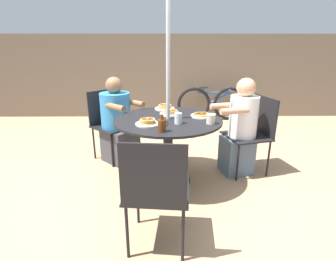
# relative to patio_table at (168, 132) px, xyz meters

# --- Properties ---
(ground_plane) EXTENTS (12.00, 12.00, 0.00)m
(ground_plane) POSITION_rel_patio_table_xyz_m (0.00, 0.00, -0.61)
(ground_plane) COLOR tan
(back_fence) EXTENTS (10.00, 0.06, 1.73)m
(back_fence) POSITION_rel_patio_table_xyz_m (0.00, 2.92, 0.26)
(back_fence) COLOR brown
(back_fence) RESTS_ON ground
(patio_table) EXTENTS (1.18, 1.18, 0.75)m
(patio_table) POSITION_rel_patio_table_xyz_m (0.00, 0.00, 0.00)
(patio_table) COLOR black
(patio_table) RESTS_ON ground
(umbrella_pole) EXTENTS (0.04, 0.04, 2.42)m
(umbrella_pole) POSITION_rel_patio_table_xyz_m (0.00, 0.00, 0.60)
(umbrella_pole) COLOR #ADADB2
(umbrella_pole) RESTS_ON ground
(patio_chair_north) EXTENTS (0.58, 0.58, 0.94)m
(patio_chair_north) POSITION_rel_patio_table_xyz_m (1.05, 0.27, -0.07)
(patio_chair_north) COLOR black
(patio_chair_north) RESTS_ON ground
(diner_north) EXTENTS (0.56, 0.44, 1.17)m
(diner_north) POSITION_rel_patio_table_xyz_m (0.87, 0.22, -0.07)
(diner_north) COLOR slate
(diner_north) RESTS_ON ground
(patio_chair_east) EXTENTS (0.67, 0.67, 0.94)m
(patio_chair_east) POSITION_rel_patio_table_xyz_m (-0.80, 0.72, -0.07)
(patio_chair_east) COLOR black
(patio_chair_east) RESTS_ON ground
(diner_east) EXTENTS (0.64, 0.63, 1.14)m
(diner_east) POSITION_rel_patio_table_xyz_m (-0.66, 0.60, -0.10)
(diner_east) COLOR #3D3D42
(diner_east) RESTS_ON ground
(patio_chair_south) EXTENTS (0.52, 0.52, 0.94)m
(patio_chair_south) POSITION_rel_patio_table_xyz_m (-0.10, -1.08, -0.07)
(patio_chair_south) COLOR black
(patio_chair_south) RESTS_ON ground
(pancake_plate_a) EXTENTS (0.25, 0.25, 0.05)m
(pancake_plate_a) POSITION_rel_patio_table_xyz_m (0.38, 0.09, 0.16)
(pancake_plate_a) COLOR silver
(pancake_plate_a) RESTS_ON patio_table
(pancake_plate_b) EXTENTS (0.25, 0.25, 0.06)m
(pancake_plate_b) POSITION_rel_patio_table_xyz_m (0.03, 0.18, 0.17)
(pancake_plate_b) COLOR silver
(pancake_plate_b) RESTS_ON patio_table
(pancake_plate_c) EXTENTS (0.25, 0.25, 0.07)m
(pancake_plate_c) POSITION_rel_patio_table_xyz_m (-0.21, -0.21, 0.17)
(pancake_plate_c) COLOR silver
(pancake_plate_c) RESTS_ON patio_table
(pancake_plate_d) EXTENTS (0.25, 0.25, 0.07)m
(pancake_plate_d) POSITION_rel_patio_table_xyz_m (-0.04, 0.44, 0.17)
(pancake_plate_d) COLOR silver
(pancake_plate_d) RESTS_ON patio_table
(syrup_bottle) EXTENTS (0.10, 0.08, 0.16)m
(syrup_bottle) POSITION_rel_patio_table_xyz_m (-0.06, -0.43, 0.21)
(syrup_bottle) COLOR #602D0F
(syrup_bottle) RESTS_ON patio_table
(coffee_cup) EXTENTS (0.09, 0.09, 0.10)m
(coffee_cup) POSITION_rel_patio_table_xyz_m (0.43, -0.18, 0.20)
(coffee_cup) COLOR beige
(coffee_cup) RESTS_ON patio_table
(drinking_glass_a) EXTENTS (0.08, 0.08, 0.11)m
(drinking_glass_a) POSITION_rel_patio_table_xyz_m (0.10, -0.18, 0.20)
(drinking_glass_a) COLOR silver
(drinking_glass_a) RESTS_ON patio_table
(bicycle) EXTENTS (1.44, 0.44, 0.71)m
(bicycle) POSITION_rel_patio_table_xyz_m (0.94, 2.60, -0.25)
(bicycle) COLOR black
(bicycle) RESTS_ON ground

